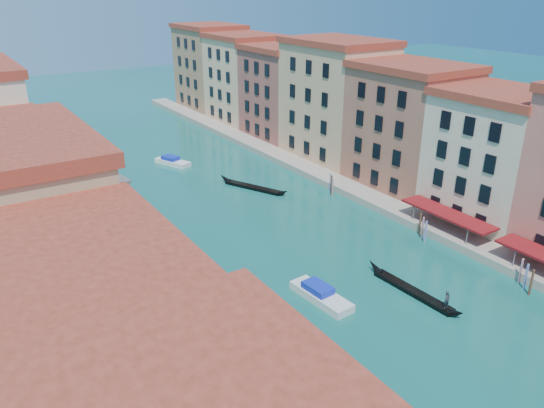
# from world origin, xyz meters

# --- Properties ---
(right_bank_palazzos) EXTENTS (12.80, 128.40, 21.00)m
(right_bank_palazzos) POSITION_xyz_m (30.00, 65.00, 9.75)
(right_bank_palazzos) COLOR #98533A
(right_bank_palazzos) RESTS_ON ground
(quay) EXTENTS (4.00, 140.00, 1.00)m
(quay) POSITION_xyz_m (22.00, 65.00, 0.50)
(quay) COLOR #A69886
(quay) RESTS_ON ground
(mooring_poles_right) EXTENTS (1.44, 54.24, 3.20)m
(mooring_poles_right) POSITION_xyz_m (19.10, 28.80, 1.30)
(mooring_poles_right) COLOR #522D1C
(mooring_poles_right) RESTS_ON ground
(vaporetto_far) EXTENTS (7.33, 20.00, 2.91)m
(vaporetto_far) POSITION_xyz_m (-9.94, 79.83, 1.31)
(vaporetto_far) COLOR silver
(vaporetto_far) RESTS_ON ground
(gondola_fore) EXTENTS (1.69, 12.75, 2.54)m
(gondola_fore) POSITION_xyz_m (8.68, 31.62, 0.43)
(gondola_fore) COLOR black
(gondola_fore) RESTS_ON ground
(gondola_far) EXTENTS (6.39, 12.18, 1.84)m
(gondola_far) POSITION_xyz_m (10.14, 66.37, 0.38)
(gondola_far) COLOR black
(gondola_far) RESTS_ON ground
(motorboat_mid) EXTENTS (2.87, 7.44, 1.51)m
(motorboat_mid) POSITION_xyz_m (0.03, 35.85, 0.59)
(motorboat_mid) COLOR white
(motorboat_mid) RESTS_ON ground
(motorboat_far) EXTENTS (4.66, 7.18, 1.42)m
(motorboat_far) POSITION_xyz_m (4.48, 84.20, 0.55)
(motorboat_far) COLOR white
(motorboat_far) RESTS_ON ground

